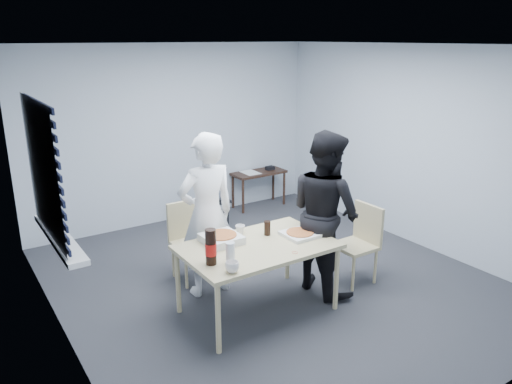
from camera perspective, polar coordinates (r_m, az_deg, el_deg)
room at (r=4.84m, az=-22.71°, el=1.18°), size 5.00×5.00×5.00m
dining_table at (r=4.94m, az=0.19°, el=-6.69°), size 1.49×0.94×0.72m
chair_far at (r=5.76m, az=-7.68°, el=-4.88°), size 0.42×0.42×0.89m
chair_right at (r=5.76m, az=11.89°, el=-5.15°), size 0.42×0.42×0.89m
person_white at (r=5.27m, az=-5.64°, el=-2.65°), size 0.65×0.42×1.77m
person_black at (r=5.37m, az=7.89°, el=-2.31°), size 0.47×0.86×1.77m
side_table at (r=8.10m, az=0.32°, el=1.79°), size 0.88×0.39×0.59m
stool at (r=7.10m, az=-4.71°, el=-1.67°), size 0.35×0.35×0.48m
backpack at (r=6.98m, az=-4.73°, el=0.85°), size 0.32×0.23×0.45m
pizza_box_a at (r=4.97m, az=-3.96°, el=-5.31°), size 0.36×0.36×0.09m
pizza_box_b at (r=5.14m, az=5.03°, el=-4.79°), size 0.33×0.33×0.05m
mug_a at (r=4.37m, az=-2.74°, el=-8.55°), size 0.17×0.17×0.10m
mug_b at (r=5.17m, az=-1.83°, el=-4.31°), size 0.10×0.10×0.09m
cola_glass at (r=5.13m, az=1.30°, el=-4.15°), size 0.08×0.08×0.15m
soda_bottle at (r=4.48m, az=-5.19°, el=-6.33°), size 0.10×0.10×0.33m
plastic_cups at (r=4.51m, az=-2.95°, el=-6.96°), size 0.10×0.10×0.20m
rubber_band at (r=4.76m, az=4.47°, el=-6.92°), size 0.06×0.06×0.00m
papers at (r=8.02m, az=-0.66°, el=2.24°), size 0.27×0.35×0.01m
black_box at (r=8.19m, az=1.60°, el=2.76°), size 0.14×0.11×0.06m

